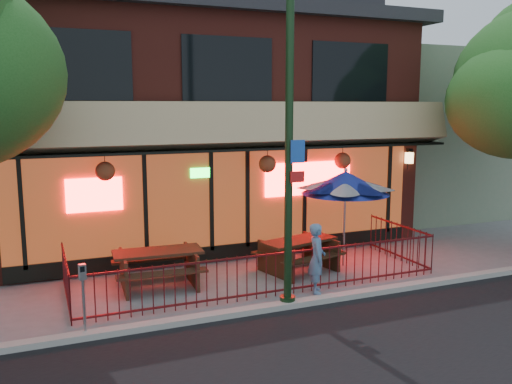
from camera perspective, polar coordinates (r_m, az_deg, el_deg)
ground at (r=11.79m, az=2.47°, el=-11.22°), size 80.00×80.00×0.00m
curb at (r=11.34m, az=3.55°, el=-11.73°), size 80.00×0.25×0.12m
restaurant_building at (r=17.75m, az=-7.21°, el=9.17°), size 12.96×9.49×8.05m
neighbor_building at (r=22.40m, az=15.38°, el=6.02°), size 6.00×7.00×6.00m
patio_fence at (r=12.02m, az=1.48°, el=-7.63°), size 8.44×2.62×1.00m
street_light at (r=10.73m, az=3.50°, el=4.05°), size 0.43×0.32×7.00m
picnic_table_left at (r=12.58m, az=-10.27°, el=-7.36°), size 2.06×1.63×0.85m
picnic_table_right at (r=13.56m, az=4.53°, el=-6.13°), size 2.20×1.88×0.81m
patio_umbrella at (r=13.83m, az=9.39°, el=0.99°), size 2.22×2.22×2.54m
pedestrian at (r=12.03m, az=6.43°, el=-6.93°), size 0.56×0.67×1.55m
parking_meter_near at (r=10.16m, az=-17.73°, el=-9.60°), size 0.14×0.12×1.35m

